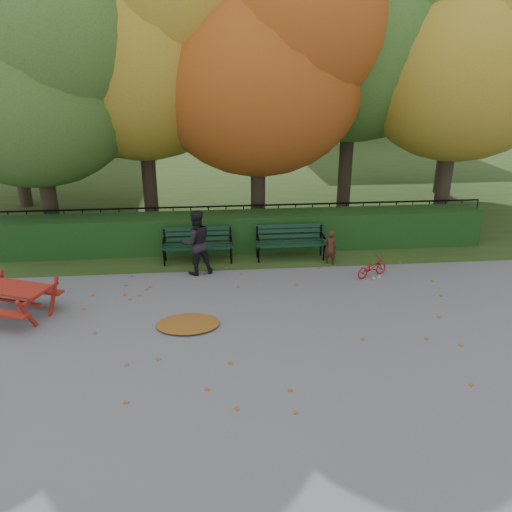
{
  "coord_description": "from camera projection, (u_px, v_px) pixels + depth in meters",
  "views": [
    {
      "loc": [
        -0.9,
        -8.42,
        4.93
      ],
      "look_at": [
        -0.0,
        1.4,
        1.0
      ],
      "focal_mm": 35.0,
      "sensor_mm": 36.0,
      "label": 1
    }
  ],
  "objects": [
    {
      "name": "bicycle",
      "position": [
        372.0,
        268.0,
        11.99
      ],
      "size": [
        0.92,
        0.64,
        0.46
      ],
      "primitive_type": "imported",
      "rotation": [
        0.0,
        0.0,
        2.0
      ],
      "color": "#9F0E13",
      "rests_on": "ground"
    },
    {
      "name": "adult",
      "position": [
        196.0,
        242.0,
        11.97
      ],
      "size": [
        0.92,
        0.81,
        1.6
      ],
      "primitive_type": "imported",
      "rotation": [
        0.0,
        0.0,
        3.44
      ],
      "color": "black",
      "rests_on": "ground"
    },
    {
      "name": "bench_left",
      "position": [
        198.0,
        242.0,
        12.81
      ],
      "size": [
        1.8,
        0.57,
        0.88
      ],
      "color": "black",
      "rests_on": "ground"
    },
    {
      "name": "tree_c",
      "position": [
        271.0,
        62.0,
        13.49
      ],
      "size": [
        6.3,
        6.0,
        8.0
      ],
      "color": "black",
      "rests_on": "ground"
    },
    {
      "name": "iron_fence",
      "position": [
        244.0,
        221.0,
        14.39
      ],
      "size": [
        14.0,
        0.04,
        1.02
      ],
      "color": "black",
      "rests_on": "ground"
    },
    {
      "name": "picnic_table",
      "position": [
        10.0,
        293.0,
        10.02
      ],
      "size": [
        1.93,
        1.75,
        0.77
      ],
      "rotation": [
        0.0,
        0.0,
        -0.37
      ],
      "color": "maroon",
      "rests_on": "ground"
    },
    {
      "name": "leaf_pile",
      "position": [
        188.0,
        324.0,
        9.84
      ],
      "size": [
        1.45,
        1.19,
        0.09
      ],
      "primitive_type": "ellipsoid",
      "rotation": [
        0.0,
        0.0,
        -0.29
      ],
      "color": "#6D330F",
      "rests_on": "ground"
    },
    {
      "name": "hedge",
      "position": [
        246.0,
        231.0,
        13.67
      ],
      "size": [
        13.0,
        0.9,
        1.0
      ],
      "primitive_type": "cube",
      "color": "black",
      "rests_on": "ground"
    },
    {
      "name": "tree_e",
      "position": [
        478.0,
        52.0,
        13.7
      ],
      "size": [
        6.09,
        5.8,
        8.16
      ],
      "color": "black",
      "rests_on": "ground"
    },
    {
      "name": "tree_d",
      "position": [
        370.0,
        19.0,
        14.49
      ],
      "size": [
        7.14,
        6.8,
        9.58
      ],
      "color": "black",
      "rests_on": "ground"
    },
    {
      "name": "tree_g",
      "position": [
        471.0,
        44.0,
        17.44
      ],
      "size": [
        6.3,
        6.0,
        8.55
      ],
      "color": "black",
      "rests_on": "ground"
    },
    {
      "name": "bench_right",
      "position": [
        290.0,
        239.0,
        13.02
      ],
      "size": [
        1.8,
        0.57,
        0.88
      ],
      "color": "black",
      "rests_on": "ground"
    },
    {
      "name": "building_right",
      "position": [
        337.0,
        41.0,
        34.05
      ],
      "size": [
        9.0,
        6.0,
        12.0
      ],
      "primitive_type": "cube",
      "color": "#BCB195",
      "rests_on": "ground"
    },
    {
      "name": "ground",
      "position": [
        263.0,
        330.0,
        9.69
      ],
      "size": [
        90.0,
        90.0,
        0.0
      ],
      "primitive_type": "plane",
      "color": "slate",
      "rests_on": "ground"
    },
    {
      "name": "leaf_scatter",
      "position": [
        261.0,
        322.0,
        9.97
      ],
      "size": [
        9.0,
        5.7,
        0.01
      ],
      "primitive_type": null,
      "color": "#6D330F",
      "rests_on": "ground"
    },
    {
      "name": "tree_f",
      "position": [
        5.0,
        31.0,
        15.52
      ],
      "size": [
        6.93,
        6.6,
        9.19
      ],
      "color": "black",
      "rests_on": "ground"
    },
    {
      "name": "grass_strip",
      "position": [
        231.0,
        174.0,
        22.64
      ],
      "size": [
        90.0,
        90.0,
        0.0
      ],
      "primitive_type": "plane",
      "color": "#233716",
      "rests_on": "ground"
    },
    {
      "name": "child",
      "position": [
        330.0,
        247.0,
        12.66
      ],
      "size": [
        0.37,
        0.29,
        0.89
      ],
      "primitive_type": "imported",
      "rotation": [
        0.0,
        0.0,
        2.86
      ],
      "color": "#3C1D13",
      "rests_on": "ground"
    },
    {
      "name": "tree_a",
      "position": [
        39.0,
        75.0,
        12.74
      ],
      "size": [
        5.88,
        5.6,
        7.48
      ],
      "color": "black",
      "rests_on": "ground"
    },
    {
      "name": "building_left",
      "position": [
        71.0,
        12.0,
        30.2
      ],
      "size": [
        10.0,
        7.0,
        15.0
      ],
      "primitive_type": "cube",
      "color": "#BCB195",
      "rests_on": "ground"
    },
    {
      "name": "tree_b",
      "position": [
        150.0,
        39.0,
        13.72
      ],
      "size": [
        6.72,
        6.4,
        8.79
      ],
      "color": "black",
      "rests_on": "ground"
    }
  ]
}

